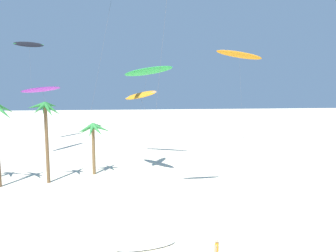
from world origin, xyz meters
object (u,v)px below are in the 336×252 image
Objects in this scene: flying_kite_6 at (29,44)px; grounded_kite_0 at (146,245)px; palm_tree_4 at (46,117)px; flying_kite_4 at (239,55)px; flying_kite_3 at (148,71)px; flying_kite_5 at (140,95)px; palm_tree_3 at (93,132)px; person_near_right at (217,251)px; flying_kite_1 at (42,89)px.

grounded_kite_0 is at bearing -65.22° from flying_kite_6.
palm_tree_4 is 0.52× the size of flying_kite_4.
flying_kite_5 is at bearing -99.69° from flying_kite_3.
palm_tree_3 reaches higher than grounded_kite_0.
flying_kite_3 reaches higher than palm_tree_4.
grounded_kite_0 is (10.70, -16.54, -7.56)m from palm_tree_4.
palm_tree_4 reaches higher than person_near_right.
flying_kite_1 is 35.28m from flying_kite_4.
flying_kite_1 is 0.57× the size of flying_kite_6.
person_near_right reaches higher than grounded_kite_0.
palm_tree_4 reaches higher than palm_tree_3.
grounded_kite_0 is (-0.16, -19.08, -9.96)m from flying_kite_5.
palm_tree_4 reaches higher than grounded_kite_0.
person_near_right is (4.36, -2.83, 0.80)m from grounded_kite_0.
grounded_kite_0 is at bearing -90.48° from flying_kite_5.
flying_kite_3 is at bearing -20.03° from flying_kite_1.
flying_kite_1 reaches higher than grounded_kite_0.
flying_kite_3 reaches higher than flying_kite_1.
flying_kite_4 reaches higher than flying_kite_5.
flying_kite_5 is at bearing -135.45° from flying_kite_4.
flying_kite_3 is 1.32× the size of flying_kite_5.
palm_tree_3 reaches higher than person_near_right.
flying_kite_3 is 27.76m from flying_kite_6.
flying_kite_3 is 0.73× the size of flying_kite_6.
flying_kite_6 reaches higher than grounded_kite_0.
grounded_kite_0 is at bearing -65.22° from flying_kite_1.
flying_kite_4 is at bearing 44.55° from flying_kite_5.
flying_kite_5 is 24.11m from person_near_right.
flying_kite_4 reaches higher than person_near_right.
flying_kite_1 is at bearing 159.97° from flying_kite_3.
palm_tree_4 is at bearing -138.51° from flying_kite_3.
palm_tree_3 is at bearing 32.35° from palm_tree_4.
grounded_kite_0 is (-18.97, -37.59, -16.84)m from flying_kite_4.
person_near_right is (4.20, -21.90, -9.15)m from flying_kite_5.
flying_kite_3 reaches higher than person_near_right.
flying_kite_3 is at bearing 46.45° from palm_tree_3.
palm_tree_3 is 0.33× the size of flying_kite_6.
flying_kite_5 is (5.94, -0.57, 4.68)m from palm_tree_3.
person_near_right is at bearing -84.74° from flying_kite_3.
palm_tree_4 is 2.14× the size of grounded_kite_0.
person_near_right is at bearing -52.13° from palm_tree_4.
grounded_kite_0 is at bearing -73.60° from palm_tree_3.
flying_kite_3 is 32.82m from person_near_right.
palm_tree_3 is at bearing 114.29° from person_near_right.
person_near_right is (15.06, -19.36, -6.76)m from palm_tree_4.
flying_kite_5 is (15.68, -14.55, -0.58)m from flying_kite_1.
flying_kite_4 is at bearing 6.55° from flying_kite_1.
flying_kite_6 is (-9.48, 27.16, 11.37)m from palm_tree_4.
flying_kite_6 is at bearing 120.89° from palm_tree_3.
palm_tree_3 is 0.70× the size of palm_tree_4.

